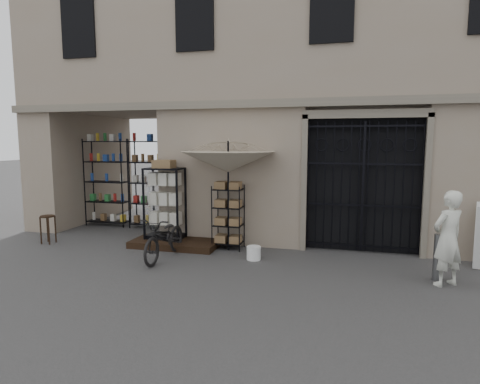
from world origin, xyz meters
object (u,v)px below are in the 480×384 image
(white_bucket, at_px, (254,253))
(bicycle, at_px, (166,259))
(wire_rack, at_px, (228,218))
(wooden_stool, at_px, (48,229))
(shopkeeper, at_px, (445,285))
(display_cabinet, at_px, (165,207))
(market_umbrella, at_px, (228,156))
(steel_bollard, at_px, (438,257))

(white_bucket, xyz_separation_m, bicycle, (-1.79, -0.40, -0.14))
(wire_rack, relative_size, bicycle, 0.84)
(wooden_stool, distance_m, shopkeeper, 8.56)
(white_bucket, distance_m, shopkeeper, 3.53)
(display_cabinet, xyz_separation_m, shopkeeper, (5.76, -1.32, -0.90))
(market_umbrella, xyz_separation_m, white_bucket, (0.71, -0.56, -1.96))
(wooden_stool, bearing_deg, steel_bollard, -3.27)
(wooden_stool, relative_size, shopkeeper, 0.41)
(white_bucket, bearing_deg, market_umbrella, 141.58)
(market_umbrella, height_order, shopkeeper, market_umbrella)
(wooden_stool, bearing_deg, bicycle, -8.24)
(bicycle, bearing_deg, shopkeeper, -1.74)
(wire_rack, bearing_deg, white_bucket, -49.53)
(bicycle, bearing_deg, wire_rack, 47.33)
(steel_bollard, bearing_deg, display_cabinet, 169.07)
(wire_rack, xyz_separation_m, market_umbrella, (0.04, -0.14, 1.39))
(bicycle, height_order, steel_bollard, bicycle)
(white_bucket, bearing_deg, bicycle, -167.50)
(display_cabinet, relative_size, shopkeeper, 1.11)
(white_bucket, bearing_deg, display_cabinet, 163.27)
(display_cabinet, relative_size, wire_rack, 1.24)
(wire_rack, xyz_separation_m, wooden_stool, (-4.30, -0.63, -0.36))
(steel_bollard, bearing_deg, white_bucket, 173.14)
(white_bucket, height_order, wooden_stool, wooden_stool)
(market_umbrella, relative_size, bicycle, 1.70)
(bicycle, bearing_deg, wooden_stool, 172.58)
(display_cabinet, relative_size, bicycle, 1.05)
(market_umbrella, height_order, steel_bollard, market_umbrella)
(steel_bollard, bearing_deg, wire_rack, 164.97)
(white_bucket, xyz_separation_m, wooden_stool, (-5.05, 0.07, 0.21))
(wooden_stool, bearing_deg, display_cabinet, 12.55)
(bicycle, xyz_separation_m, wooden_stool, (-3.26, 0.47, 0.35))
(shopkeeper, bearing_deg, steel_bollard, -105.39)
(wire_rack, distance_m, wooden_stool, 4.36)
(white_bucket, xyz_separation_m, shopkeeper, (3.47, -0.63, -0.14))
(white_bucket, distance_m, wooden_stool, 5.06)
(display_cabinet, distance_m, shopkeeper, 5.98)
(market_umbrella, xyz_separation_m, wooden_stool, (-4.35, -0.49, -1.75))
(wooden_stool, xyz_separation_m, shopkeeper, (8.53, -0.71, -0.35))
(bicycle, distance_m, wooden_stool, 3.31)
(display_cabinet, bearing_deg, bicycle, -86.14)
(display_cabinet, distance_m, wire_rack, 1.55)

